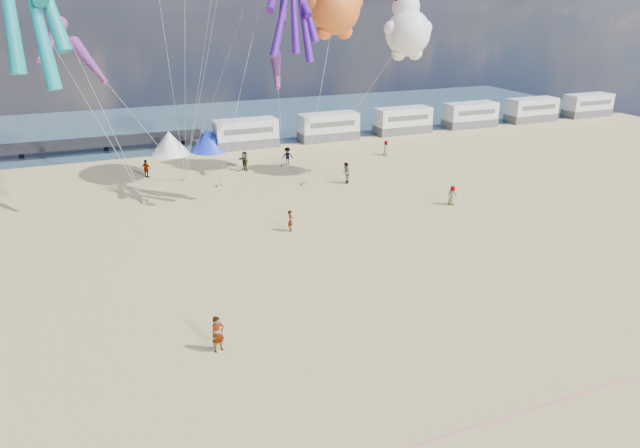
{
  "coord_description": "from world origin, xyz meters",
  "views": [
    {
      "loc": [
        -9.0,
        -18.4,
        14.57
      ],
      "look_at": [
        0.81,
        6.0,
        4.28
      ],
      "focal_mm": 32.0,
      "sensor_mm": 36.0,
      "label": 1
    }
  ],
  "objects_px": {
    "tent_blue": "(209,140)",
    "windsock_left": "(51,41)",
    "sandbag_b": "(219,186)",
    "sandbag_e": "(185,179)",
    "motorhome_2": "(403,121)",
    "tent_white": "(169,143)",
    "motorhome_3": "(470,115)",
    "beachgoer_6": "(386,148)",
    "sandbag_d": "(284,165)",
    "beachgoer_2": "(287,156)",
    "motorhome_5": "(588,105)",
    "beachgoer_3": "(146,169)",
    "beachgoer_0": "(452,195)",
    "kite_teddy_orange": "(335,8)",
    "windsock_right": "(89,62)",
    "sandbag_c": "(305,184)",
    "kite_panda": "(408,33)",
    "motorhome_1": "(328,127)",
    "windsock_mid": "(277,71)",
    "standing_person": "(218,334)",
    "motorhome_4": "(532,110)",
    "motorhome_0": "(246,134)",
    "beachgoer_1": "(346,173)",
    "sandbag_a": "(145,202)",
    "beachgoer_4": "(244,161)",
    "beachgoer_5": "(291,221)"
  },
  "relations": [
    {
      "from": "tent_white",
      "to": "standing_person",
      "type": "relative_size",
      "value": 2.32
    },
    {
      "from": "motorhome_3",
      "to": "motorhome_5",
      "type": "bearing_deg",
      "value": 0.0
    },
    {
      "from": "beachgoer_3",
      "to": "beachgoer_6",
      "type": "relative_size",
      "value": 1.06
    },
    {
      "from": "motorhome_1",
      "to": "windsock_mid",
      "type": "distance_m",
      "value": 15.8
    },
    {
      "from": "sandbag_d",
      "to": "motorhome_3",
      "type": "bearing_deg",
      "value": 17.55
    },
    {
      "from": "beachgoer_0",
      "to": "motorhome_3",
      "type": "bearing_deg",
      "value": -73.57
    },
    {
      "from": "motorhome_5",
      "to": "beachgoer_0",
      "type": "height_order",
      "value": "motorhome_5"
    },
    {
      "from": "sandbag_a",
      "to": "sandbag_d",
      "type": "distance_m",
      "value": 14.65
    },
    {
      "from": "beachgoer_2",
      "to": "beachgoer_6",
      "type": "relative_size",
      "value": 1.09
    },
    {
      "from": "beachgoer_0",
      "to": "beachgoer_6",
      "type": "relative_size",
      "value": 1.0
    },
    {
      "from": "sandbag_c",
      "to": "windsock_right",
      "type": "relative_size",
      "value": 0.1
    },
    {
      "from": "beachgoer_2",
      "to": "motorhome_5",
      "type": "bearing_deg",
      "value": -156.16
    },
    {
      "from": "kite_panda",
      "to": "motorhome_2",
      "type": "bearing_deg",
      "value": 83.15
    },
    {
      "from": "beachgoer_1",
      "to": "sandbag_e",
      "type": "height_order",
      "value": "beachgoer_1"
    },
    {
      "from": "motorhome_3",
      "to": "sandbag_d",
      "type": "relative_size",
      "value": 13.2
    },
    {
      "from": "sandbag_b",
      "to": "sandbag_e",
      "type": "height_order",
      "value": "same"
    },
    {
      "from": "motorhome_0",
      "to": "motorhome_4",
      "type": "relative_size",
      "value": 1.0
    },
    {
      "from": "motorhome_3",
      "to": "beachgoer_4",
      "type": "relative_size",
      "value": 3.67
    },
    {
      "from": "motorhome_2",
      "to": "motorhome_4",
      "type": "height_order",
      "value": "same"
    },
    {
      "from": "windsock_left",
      "to": "motorhome_2",
      "type": "bearing_deg",
      "value": 32.6
    },
    {
      "from": "motorhome_1",
      "to": "beachgoer_2",
      "type": "height_order",
      "value": "motorhome_1"
    },
    {
      "from": "beachgoer_5",
      "to": "sandbag_e",
      "type": "relative_size",
      "value": 2.96
    },
    {
      "from": "tent_white",
      "to": "sandbag_b",
      "type": "xyz_separation_m",
      "value": [
        2.24,
        -12.69,
        -1.09
      ]
    },
    {
      "from": "motorhome_3",
      "to": "standing_person",
      "type": "height_order",
      "value": "motorhome_3"
    },
    {
      "from": "motorhome_5",
      "to": "sandbag_d",
      "type": "height_order",
      "value": "motorhome_5"
    },
    {
      "from": "tent_blue",
      "to": "windsock_left",
      "type": "xyz_separation_m",
      "value": [
        -12.96,
        -11.71,
        10.73
      ]
    },
    {
      "from": "sandbag_e",
      "to": "motorhome_3",
      "type": "bearing_deg",
      "value": 14.93
    },
    {
      "from": "beachgoer_2",
      "to": "sandbag_a",
      "type": "height_order",
      "value": "beachgoer_2"
    },
    {
      "from": "motorhome_4",
      "to": "beachgoer_3",
      "type": "distance_m",
      "value": 49.7
    },
    {
      "from": "kite_teddy_orange",
      "to": "windsock_right",
      "type": "xyz_separation_m",
      "value": [
        -19.46,
        -3.65,
        -3.26
      ]
    },
    {
      "from": "beachgoer_0",
      "to": "beachgoer_2",
      "type": "bearing_deg",
      "value": -8.77
    },
    {
      "from": "standing_person",
      "to": "sandbag_a",
      "type": "bearing_deg",
      "value": 72.41
    },
    {
      "from": "motorhome_1",
      "to": "beachgoer_2",
      "type": "bearing_deg",
      "value": -133.33
    },
    {
      "from": "beachgoer_4",
      "to": "sandbag_b",
      "type": "relative_size",
      "value": 3.59
    },
    {
      "from": "motorhome_0",
      "to": "beachgoer_4",
      "type": "height_order",
      "value": "motorhome_0"
    },
    {
      "from": "kite_panda",
      "to": "motorhome_4",
      "type": "bearing_deg",
      "value": 52.77
    },
    {
      "from": "motorhome_5",
      "to": "beachgoer_3",
      "type": "bearing_deg",
      "value": -172.62
    },
    {
      "from": "motorhome_2",
      "to": "beachgoer_0",
      "type": "height_order",
      "value": "motorhome_2"
    },
    {
      "from": "motorhome_4",
      "to": "windsock_right",
      "type": "bearing_deg",
      "value": -163.11
    },
    {
      "from": "beachgoer_4",
      "to": "beachgoer_6",
      "type": "height_order",
      "value": "beachgoer_4"
    },
    {
      "from": "beachgoer_1",
      "to": "beachgoer_6",
      "type": "distance_m",
      "value": 10.58
    },
    {
      "from": "windsock_left",
      "to": "standing_person",
      "type": "bearing_deg",
      "value": -62.2
    },
    {
      "from": "sandbag_a",
      "to": "windsock_mid",
      "type": "relative_size",
      "value": 0.09
    },
    {
      "from": "tent_blue",
      "to": "windsock_right",
      "type": "relative_size",
      "value": 0.81
    },
    {
      "from": "sandbag_e",
      "to": "tent_white",
      "type": "bearing_deg",
      "value": 89.39
    },
    {
      "from": "motorhome_3",
      "to": "sandbag_e",
      "type": "relative_size",
      "value": 13.2
    },
    {
      "from": "beachgoer_0",
      "to": "sandbag_e",
      "type": "distance_m",
      "value": 22.78
    },
    {
      "from": "motorhome_2",
      "to": "kite_panda",
      "type": "distance_m",
      "value": 21.38
    },
    {
      "from": "sandbag_b",
      "to": "kite_teddy_orange",
      "type": "bearing_deg",
      "value": 1.96
    },
    {
      "from": "beachgoer_6",
      "to": "sandbag_e",
      "type": "xyz_separation_m",
      "value": [
        -20.34,
        -1.22,
        -0.65
      ]
    }
  ]
}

